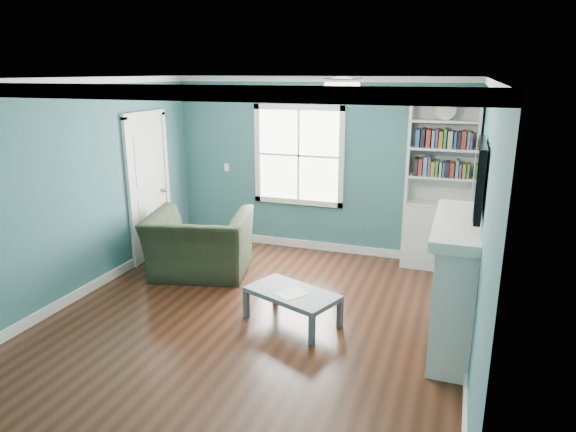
% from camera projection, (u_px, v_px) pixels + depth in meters
% --- Properties ---
extents(floor, '(5.00, 5.00, 0.00)m').
position_uv_depth(floor, '(255.00, 319.00, 5.72)').
color(floor, black).
rests_on(floor, ground).
extents(room_walls, '(5.00, 5.00, 5.00)m').
position_uv_depth(room_walls, '(252.00, 180.00, 5.29)').
color(room_walls, '#306567').
rests_on(room_walls, ground).
extents(trim, '(4.50, 5.00, 2.60)m').
position_uv_depth(trim, '(253.00, 212.00, 5.38)').
color(trim, white).
rests_on(trim, ground).
extents(window, '(1.40, 0.06, 1.50)m').
position_uv_depth(window, '(299.00, 156.00, 7.68)').
color(window, white).
rests_on(window, room_walls).
extents(bookshelf, '(0.90, 0.35, 2.31)m').
position_uv_depth(bookshelf, '(438.00, 204.00, 7.00)').
color(bookshelf, silver).
rests_on(bookshelf, ground).
extents(fireplace, '(0.44, 1.58, 1.30)m').
position_uv_depth(fireplace, '(455.00, 284.00, 5.07)').
color(fireplace, black).
rests_on(fireplace, ground).
extents(tv, '(0.06, 1.10, 0.65)m').
position_uv_depth(tv, '(480.00, 177.00, 4.73)').
color(tv, black).
rests_on(tv, fireplace).
extents(door, '(0.12, 0.98, 2.17)m').
position_uv_depth(door, '(149.00, 186.00, 7.40)').
color(door, silver).
rests_on(door, ground).
extents(ceiling_fixture, '(0.38, 0.38, 0.15)m').
position_uv_depth(ceiling_fixture, '(342.00, 84.00, 4.83)').
color(ceiling_fixture, white).
rests_on(ceiling_fixture, room_walls).
extents(light_switch, '(0.08, 0.01, 0.12)m').
position_uv_depth(light_switch, '(227.00, 167.00, 8.12)').
color(light_switch, white).
rests_on(light_switch, room_walls).
extents(recliner, '(1.47, 1.13, 1.14)m').
position_uv_depth(recliner, '(199.00, 234.00, 6.86)').
color(recliner, black).
rests_on(recliner, ground).
extents(coffee_table, '(1.12, 0.87, 0.36)m').
position_uv_depth(coffee_table, '(292.00, 295.00, 5.58)').
color(coffee_table, '#525862').
rests_on(coffee_table, ground).
extents(paper_sheet, '(0.38, 0.40, 0.00)m').
position_uv_depth(paper_sheet, '(292.00, 293.00, 5.51)').
color(paper_sheet, white).
rests_on(paper_sheet, coffee_table).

